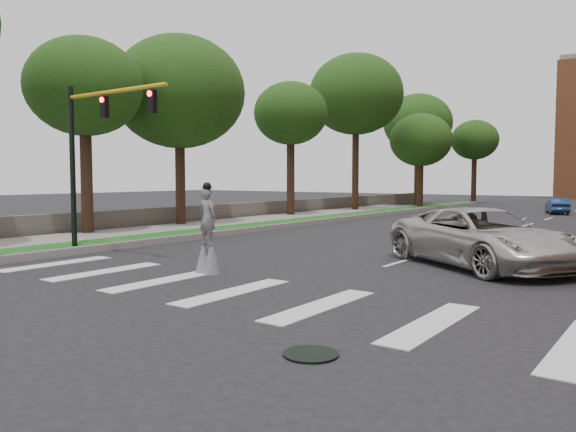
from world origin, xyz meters
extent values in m
plane|color=black|center=(0.00, 0.00, 0.00)|extent=(160.00, 160.00, 0.00)
cube|color=#175118|center=(-11.50, 20.00, 0.12)|extent=(2.00, 60.00, 0.25)
cube|color=gray|center=(-10.45, 20.00, 0.14)|extent=(0.20, 60.00, 0.28)
cube|color=gray|center=(-14.50, 10.00, 0.09)|extent=(4.00, 60.00, 0.18)
cube|color=#524E46|center=(-17.00, 22.00, 0.55)|extent=(0.50, 56.00, 1.10)
cylinder|color=black|center=(3.00, -2.00, 0.02)|extent=(0.90, 0.90, 0.04)
cylinder|color=black|center=(-11.00, 3.00, 3.10)|extent=(0.20, 0.20, 6.20)
cylinder|color=gold|center=(-8.40, 3.00, 5.80)|extent=(5.20, 0.14, 0.14)
cube|color=black|center=(-9.00, 3.00, 5.30)|extent=(0.28, 0.18, 0.75)
cylinder|color=#FF0C0C|center=(-9.00, 2.90, 5.55)|extent=(0.18, 0.06, 0.18)
cube|color=black|center=(-6.50, 3.00, 5.30)|extent=(0.28, 0.18, 0.75)
cylinder|color=#FF0C0C|center=(-6.50, 2.90, 5.55)|extent=(0.18, 0.06, 0.18)
cylinder|color=black|center=(-3.55, 2.61, 0.42)|extent=(0.07, 0.07, 0.84)
cylinder|color=black|center=(-3.87, 2.61, 0.42)|extent=(0.07, 0.07, 0.84)
cone|color=#5E5E63|center=(-3.55, 2.61, 0.53)|extent=(0.52, 0.52, 1.05)
cone|color=#5E5E63|center=(-3.87, 2.61, 0.53)|extent=(0.52, 0.52, 1.05)
imported|color=#5E5E63|center=(-3.71, 2.61, 1.68)|extent=(0.61, 0.40, 1.68)
sphere|color=black|center=(-3.71, 2.61, 2.58)|extent=(0.26, 0.26, 0.26)
cylinder|color=black|center=(-3.71, 2.61, 2.53)|extent=(0.34, 0.34, 0.02)
cube|color=gold|center=(-3.71, 2.75, 2.14)|extent=(0.22, 0.05, 0.10)
imported|color=beige|center=(2.52, 8.55, 0.94)|extent=(7.35, 6.38, 1.88)
imported|color=navy|center=(-0.56, 38.03, 0.62)|extent=(2.44, 3.99, 1.24)
cylinder|color=black|center=(-15.83, 6.91, 2.89)|extent=(0.56, 0.56, 5.78)
ellipsoid|color=#173610|center=(-15.83, 6.91, 7.15)|extent=(5.51, 5.51, 4.69)
cylinder|color=black|center=(-15.91, 13.08, 2.89)|extent=(0.56, 0.56, 5.78)
ellipsoid|color=#173610|center=(-15.91, 13.08, 7.65)|extent=(7.47, 7.47, 6.35)
cylinder|color=black|center=(-15.40, 23.23, 3.02)|extent=(0.56, 0.56, 6.04)
ellipsoid|color=#173610|center=(-15.40, 23.23, 7.35)|extent=(5.24, 5.24, 4.45)
cylinder|color=black|center=(-14.76, 31.56, 3.83)|extent=(0.56, 0.56, 7.66)
ellipsoid|color=#173610|center=(-14.76, 31.56, 9.60)|extent=(7.75, 7.75, 6.58)
cylinder|color=black|center=(-15.13, 45.22, 3.30)|extent=(0.56, 0.56, 6.60)
ellipsoid|color=#173610|center=(-15.13, 45.22, 8.34)|extent=(6.99, 6.99, 5.94)
cylinder|color=black|center=(-11.78, 38.00, 2.37)|extent=(0.56, 0.56, 4.75)
ellipsoid|color=#173610|center=(-11.78, 38.00, 6.12)|extent=(5.49, 5.49, 4.67)
cylinder|color=black|center=(-11.47, 52.11, 2.80)|extent=(0.56, 0.56, 5.61)
ellipsoid|color=#173610|center=(-11.47, 52.11, 6.87)|extent=(5.06, 5.06, 4.30)
camera|label=1|loc=(7.86, -9.37, 2.86)|focal=35.00mm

